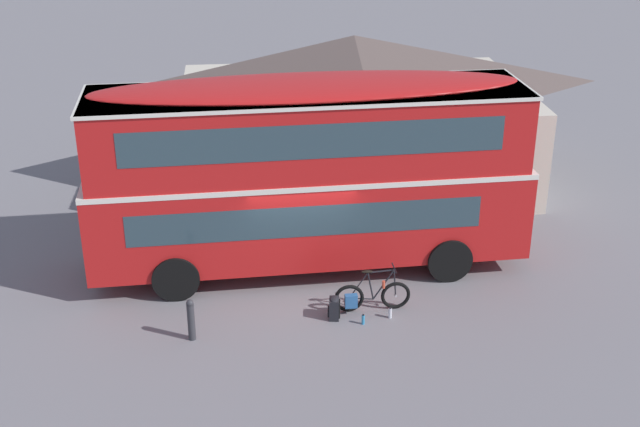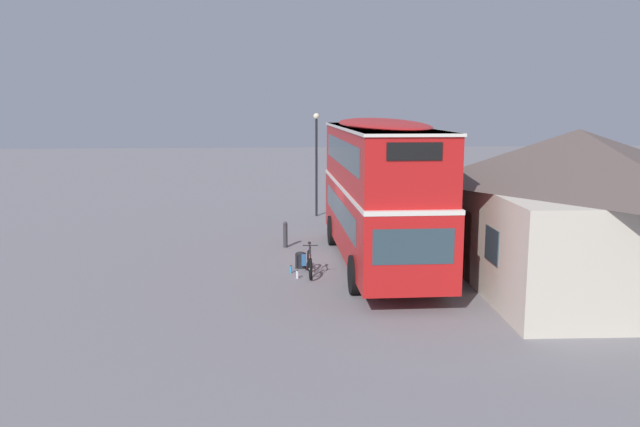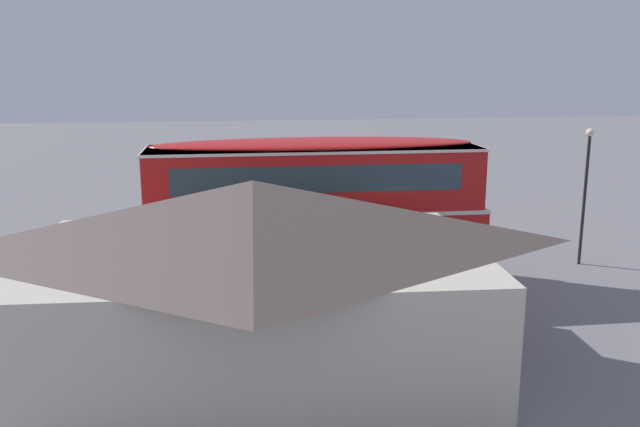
{
  "view_description": "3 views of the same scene",
  "coord_description": "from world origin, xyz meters",
  "views": [
    {
      "loc": [
        -2.04,
        -17.63,
        9.89
      ],
      "look_at": [
        0.35,
        -0.84,
        2.17
      ],
      "focal_mm": 46.96,
      "sensor_mm": 36.0,
      "label": 1
    },
    {
      "loc": [
        20.92,
        -2.77,
        5.21
      ],
      "look_at": [
        0.46,
        -1.14,
        1.77
      ],
      "focal_mm": 36.43,
      "sensor_mm": 36.0,
      "label": 2
    },
    {
      "loc": [
        2.87,
        21.38,
        7.16
      ],
      "look_at": [
        -0.2,
        -1.67,
        1.86
      ],
      "focal_mm": 38.21,
      "sensor_mm": 36.0,
      "label": 3
    }
  ],
  "objects": [
    {
      "name": "street_lamp",
      "position": [
        -9.39,
        -0.52,
        2.97
      ],
      "size": [
        0.28,
        0.28,
        4.84
      ],
      "color": "black",
      "rests_on": "ground"
    },
    {
      "name": "pub_building",
      "position": [
        2.39,
        6.37,
        2.31
      ],
      "size": [
        10.92,
        7.32,
        4.52
      ],
      "color": "beige",
      "rests_on": "ground"
    },
    {
      "name": "backpack_on_ground",
      "position": [
        0.54,
        -1.77,
        0.28
      ],
      "size": [
        0.31,
        0.35,
        0.54
      ],
      "color": "black",
      "rests_on": "ground"
    },
    {
      "name": "water_bottle_blue_sports",
      "position": [
        1.14,
        -2.11,
        0.12
      ],
      "size": [
        0.07,
        0.07,
        0.25
      ],
      "color": "#338CBF",
      "rests_on": "ground"
    },
    {
      "name": "water_bottle_clear_plastic",
      "position": [
        1.78,
        -1.93,
        0.12
      ],
      "size": [
        0.08,
        0.08,
        0.26
      ],
      "color": "silver",
      "rests_on": "ground"
    },
    {
      "name": "touring_bicycle",
      "position": [
        1.39,
        -1.56,
        0.37
      ],
      "size": [
        1.75,
        0.46,
        1.06
      ],
      "color": "black",
      "rests_on": "ground"
    },
    {
      "name": "ground_plane",
      "position": [
        0.0,
        0.0,
        0.0
      ],
      "size": [
        120.0,
        120.0,
        0.0
      ],
      "primitive_type": "plane",
      "color": "slate"
    },
    {
      "name": "kerb_bollard",
      "position": [
        -2.61,
        -2.18,
        0.5
      ],
      "size": [
        0.16,
        0.16,
        0.97
      ],
      "color": "#333338",
      "rests_on": "ground"
    },
    {
      "name": "double_decker_bus",
      "position": [
        0.31,
        0.78,
        2.64
      ],
      "size": [
        10.51,
        2.67,
        4.79
      ],
      "color": "black",
      "rests_on": "ground"
    }
  ]
}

